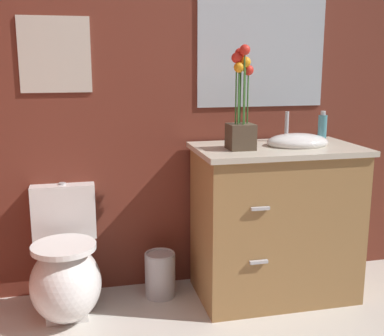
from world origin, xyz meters
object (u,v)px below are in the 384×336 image
Objects in this scene: vanity_cabinet at (275,220)px; wall_mirror at (262,48)px; trash_bin at (160,274)px; toilet at (66,272)px; flower_vase at (241,111)px; soap_bottle at (322,128)px; wall_poster at (55,55)px.

vanity_cabinet is 1.03m from wall_mirror.
trash_bin is at bearing -165.30° from wall_mirror.
flower_vase is (0.97, -0.07, 0.87)m from toilet.
soap_bottle is at bearing 12.93° from vanity_cabinet.
wall_poster reaches higher than vanity_cabinet.
toilet is 3.69× the size of soap_bottle.
trash_bin is at bearing 159.53° from flower_vase.
wall_poster is (-1.21, 0.29, 0.95)m from vanity_cabinet.
trash_bin is (-0.97, 0.05, -0.85)m from soap_bottle.
toilet is at bearing 175.97° from flower_vase.
vanity_cabinet is 0.75m from trash_bin.
wall_mirror is at bearing 54.82° from flower_vase.
wall_mirror is at bearing 143.94° from soap_bottle.
soap_bottle is at bearing 11.59° from flower_vase.
wall_mirror is at bearing 12.53° from toilet.
flower_vase reaches higher than trash_bin.
vanity_cabinet is 0.69m from flower_vase.
wall_poster is (-0.54, 0.17, 1.27)m from trash_bin.
vanity_cabinet reaches higher than toilet.
soap_bottle reaches higher than toilet.
flower_vase is at bearing -4.03° from toilet.
trash_bin is 1.48m from wall_mirror.
vanity_cabinet is (1.21, -0.03, 0.22)m from toilet.
vanity_cabinet is 1.93× the size of flower_vase.
toilet is at bearing -178.35° from soap_bottle.
trash_bin is at bearing -18.06° from wall_poster.
wall_poster is at bearing 161.94° from trash_bin.
trash_bin is (-0.43, 0.16, -0.97)m from flower_vase.
flower_vase is 1.36× the size of wall_poster.
wall_poster is 1.20m from wall_mirror.
flower_vase is at bearing -20.47° from trash_bin.
toilet is 1.68m from soap_bottle.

